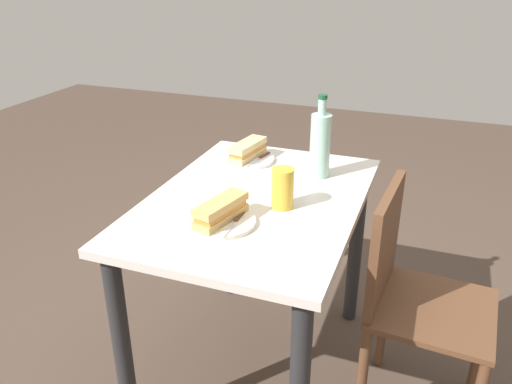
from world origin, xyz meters
The scene contains 11 objects.
ground_plane centered at (0.00, 0.00, 0.00)m, with size 8.00×8.00×0.00m, color #47382D.
dining_table centered at (0.00, 0.00, 0.64)m, with size 1.03×0.72×0.78m.
chair_far centered at (-0.01, 0.56, 0.50)m, with size 0.43×0.43×0.87m.
plate_near centered at (-0.32, -0.15, 0.78)m, with size 0.22×0.22×0.01m, color white.
baguette_sandwich_near centered at (-0.32, -0.15, 0.83)m, with size 0.21×0.10×0.07m.
knife_near centered at (-0.32, -0.10, 0.80)m, with size 0.18×0.05×0.01m.
plate_far centered at (0.23, -0.03, 0.78)m, with size 0.22×0.22×0.01m, color silver.
baguette_sandwich_far centered at (0.23, -0.03, 0.83)m, with size 0.22×0.12×0.07m.
knife_far centered at (0.23, 0.01, 0.80)m, with size 0.18×0.01×0.01m.
water_bottle centered at (-0.27, 0.16, 0.91)m, with size 0.08×0.08×0.32m.
beer_glass centered at (0.04, 0.11, 0.85)m, with size 0.08×0.08×0.14m, color gold.
Camera 1 is at (1.54, 0.57, 1.56)m, focal length 36.08 mm.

